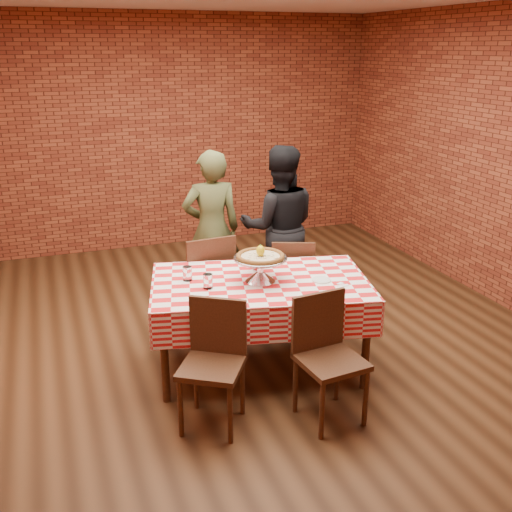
% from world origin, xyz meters
% --- Properties ---
extents(ground, '(6.00, 6.00, 0.00)m').
position_xyz_m(ground, '(0.00, 0.00, 0.00)').
color(ground, black).
rests_on(ground, ground).
extents(back_wall, '(5.50, 0.00, 5.50)m').
position_xyz_m(back_wall, '(0.00, 3.00, 1.45)').
color(back_wall, maroon).
rests_on(back_wall, ground).
extents(table, '(1.84, 1.35, 0.75)m').
position_xyz_m(table, '(0.01, -0.47, 0.38)').
color(table, '#452615').
rests_on(table, ground).
extents(tablecloth, '(1.89, 1.39, 0.28)m').
position_xyz_m(tablecloth, '(0.01, -0.47, 0.62)').
color(tablecloth, red).
rests_on(tablecloth, table).
extents(pizza_stand, '(0.54, 0.54, 0.19)m').
position_xyz_m(pizza_stand, '(0.02, -0.46, 0.85)').
color(pizza_stand, silver).
rests_on(pizza_stand, tablecloth).
extents(pizza, '(0.47, 0.47, 0.03)m').
position_xyz_m(pizza, '(0.02, -0.46, 0.95)').
color(pizza, beige).
rests_on(pizza, pizza_stand).
extents(lemon, '(0.08, 0.08, 0.09)m').
position_xyz_m(lemon, '(0.02, -0.46, 1.00)').
color(lemon, yellow).
rests_on(lemon, pizza).
extents(water_glass_left, '(0.09, 0.09, 0.11)m').
position_xyz_m(water_glass_left, '(-0.41, -0.47, 0.81)').
color(water_glass_left, white).
rests_on(water_glass_left, tablecloth).
extents(water_glass_right, '(0.09, 0.09, 0.11)m').
position_xyz_m(water_glass_right, '(-0.52, -0.26, 0.81)').
color(water_glass_right, white).
rests_on(water_glass_right, tablecloth).
extents(side_plate, '(0.18, 0.18, 0.01)m').
position_xyz_m(side_plate, '(0.46, -0.63, 0.76)').
color(side_plate, white).
rests_on(side_plate, tablecloth).
extents(sweetener_packet_a, '(0.06, 0.05, 0.00)m').
position_xyz_m(sweetener_packet_a, '(0.57, -0.74, 0.76)').
color(sweetener_packet_a, white).
rests_on(sweetener_packet_a, tablecloth).
extents(sweetener_packet_b, '(0.05, 0.04, 0.00)m').
position_xyz_m(sweetener_packet_b, '(0.59, -0.78, 0.76)').
color(sweetener_packet_b, white).
rests_on(sweetener_packet_b, tablecloth).
extents(condiment_caddy, '(0.11, 0.09, 0.14)m').
position_xyz_m(condiment_caddy, '(0.07, -0.21, 0.83)').
color(condiment_caddy, silver).
rests_on(condiment_caddy, tablecloth).
extents(chair_near_left, '(0.55, 0.55, 0.88)m').
position_xyz_m(chair_near_left, '(-0.57, -1.10, 0.44)').
color(chair_near_left, '#452615').
rests_on(chair_near_left, ground).
extents(chair_near_right, '(0.45, 0.45, 0.89)m').
position_xyz_m(chair_near_right, '(0.22, -1.31, 0.45)').
color(chair_near_right, '#452615').
rests_on(chair_near_right, ground).
extents(chair_far_left, '(0.49, 0.49, 0.93)m').
position_xyz_m(chair_far_left, '(-0.21, 0.38, 0.47)').
color(chair_far_left, '#452615').
rests_on(chair_far_left, ground).
extents(chair_far_right, '(0.50, 0.50, 0.86)m').
position_xyz_m(chair_far_right, '(0.58, 0.19, 0.43)').
color(chair_far_right, '#452615').
rests_on(chair_far_right, ground).
extents(diner_olive, '(0.60, 0.42, 1.57)m').
position_xyz_m(diner_olive, '(0.01, 0.90, 0.79)').
color(diner_olive, '#464B28').
rests_on(diner_olive, ground).
extents(diner_black, '(0.92, 0.81, 1.61)m').
position_xyz_m(diner_black, '(0.65, 0.70, 0.81)').
color(diner_black, black).
rests_on(diner_black, ground).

